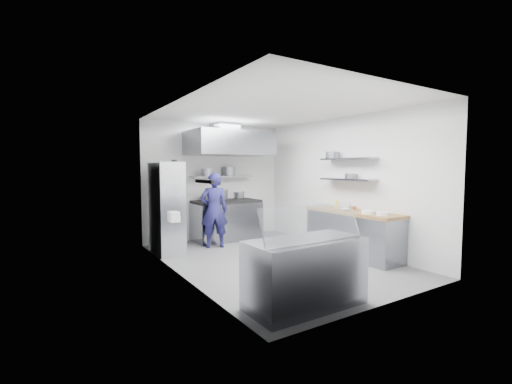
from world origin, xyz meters
TOP-DOWN VIEW (x-y plane):
  - floor at (0.00, 0.00)m, footprint 5.00×5.00m
  - ceiling at (0.00, 0.00)m, footprint 5.00×5.00m
  - wall_back at (0.00, 2.50)m, footprint 3.60×2.80m
  - wall_front at (0.00, -2.50)m, footprint 3.60×2.80m
  - wall_left at (-1.80, 0.00)m, footprint 2.80×5.00m
  - wall_right at (1.80, 0.00)m, footprint 2.80×5.00m
  - gas_range at (0.10, 2.10)m, footprint 1.60×0.80m
  - cooktop at (0.10, 2.10)m, footprint 1.57×0.78m
  - stock_pot_left at (-0.34, 2.21)m, footprint 0.25×0.25m
  - stock_pot_mid at (0.06, 2.35)m, footprint 0.36×0.36m
  - stock_pot_right at (0.65, 2.46)m, footprint 0.27×0.27m
  - over_range_shelf at (0.10, 2.34)m, footprint 1.60×0.30m
  - shelf_pot_a at (-0.37, 2.16)m, footprint 0.27×0.27m
  - shelf_pot_b at (0.30, 2.36)m, footprint 0.30×0.30m
  - extractor_hood at (0.10, 1.93)m, footprint 1.90×1.15m
  - hood_duct at (0.10, 2.15)m, footprint 0.55×0.55m
  - red_firebox at (-1.25, 2.44)m, footprint 0.22×0.10m
  - chef at (-0.49, 1.53)m, footprint 0.69×0.55m
  - wire_rack at (-1.53, 1.57)m, footprint 0.50×0.90m
  - rack_bin_a at (-1.53, 1.11)m, footprint 0.17×0.21m
  - rack_bin_b at (-1.53, 1.43)m, footprint 0.15×0.19m
  - rack_jar at (-1.48, 1.20)m, footprint 0.11×0.11m
  - knife_strip at (-1.78, -0.90)m, footprint 0.04×0.55m
  - prep_counter_base at (1.48, -0.60)m, footprint 0.62×2.00m
  - prep_counter_top at (1.48, -0.60)m, footprint 0.65×2.04m
  - plate_stack_a at (1.40, -1.35)m, footprint 0.21×0.21m
  - plate_stack_b at (1.36, -1.07)m, footprint 0.24×0.24m
  - copper_pan at (1.67, -0.42)m, footprint 0.17×0.17m
  - squeeze_bottle at (1.42, -0.22)m, footprint 0.07×0.07m
  - mixing_bowl at (1.32, -0.54)m, footprint 0.20×0.20m
  - wall_shelf_lower at (1.64, -0.30)m, footprint 0.30×1.30m
  - wall_shelf_upper at (1.64, -0.30)m, footprint 0.30×1.30m
  - shelf_pot_c at (1.68, -0.35)m, footprint 0.24×0.24m
  - shelf_pot_d at (1.65, 0.15)m, footprint 0.28×0.28m
  - display_case at (-0.91, -2.00)m, footprint 1.50×0.70m
  - display_glass at (-0.91, -2.12)m, footprint 1.47×0.19m

SIDE VIEW (x-z plane):
  - floor at x=0.00m, z-range 0.00..0.00m
  - prep_counter_base at x=1.48m, z-range 0.00..0.84m
  - display_case at x=-0.91m, z-range 0.00..0.85m
  - gas_range at x=0.10m, z-range 0.00..0.90m
  - rack_bin_a at x=-1.53m, z-range 0.70..0.90m
  - chef at x=-0.49m, z-range 0.00..1.63m
  - prep_counter_top at x=1.48m, z-range 0.84..0.90m
  - mixing_bowl at x=1.32m, z-range 0.90..0.95m
  - wire_rack at x=-1.53m, z-range 0.00..1.85m
  - cooktop at x=0.10m, z-range 0.90..0.96m
  - plate_stack_a at x=1.40m, z-range 0.90..0.96m
  - plate_stack_b at x=1.36m, z-range 0.90..0.96m
  - copper_pan at x=1.67m, z-range 0.90..0.96m
  - squeeze_bottle at x=1.42m, z-range 0.90..1.08m
  - stock_pot_right at x=0.65m, z-range 0.96..1.12m
  - stock_pot_left at x=-0.34m, z-range 0.96..1.16m
  - display_glass at x=-0.91m, z-range 0.86..1.28m
  - stock_pot_mid at x=0.06m, z-range 0.96..1.20m
  - rack_bin_b at x=-1.53m, z-range 1.21..1.39m
  - wall_back at x=0.00m, z-range 1.39..1.41m
  - wall_front at x=0.00m, z-range 1.39..1.41m
  - wall_left at x=-1.80m, z-range 1.39..1.41m
  - wall_right at x=1.80m, z-range 1.39..1.41m
  - red_firebox at x=-1.25m, z-range 1.29..1.55m
  - wall_shelf_lower at x=1.64m, z-range 1.48..1.52m
  - over_range_shelf at x=0.10m, z-range 1.50..1.54m
  - knife_strip at x=-1.78m, z-range 1.53..1.57m
  - shelf_pot_c at x=1.68m, z-range 1.52..1.62m
  - shelf_pot_a at x=-0.37m, z-range 1.54..1.72m
  - shelf_pot_b at x=0.30m, z-range 1.54..1.76m
  - rack_jar at x=-1.48m, z-range 1.71..1.89m
  - wall_shelf_upper at x=1.64m, z-range 1.90..1.94m
  - shelf_pot_d at x=1.65m, z-range 1.94..2.08m
  - extractor_hood at x=0.10m, z-range 2.02..2.57m
  - hood_duct at x=0.10m, z-range 2.56..2.80m
  - ceiling at x=0.00m, z-range 2.80..2.80m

